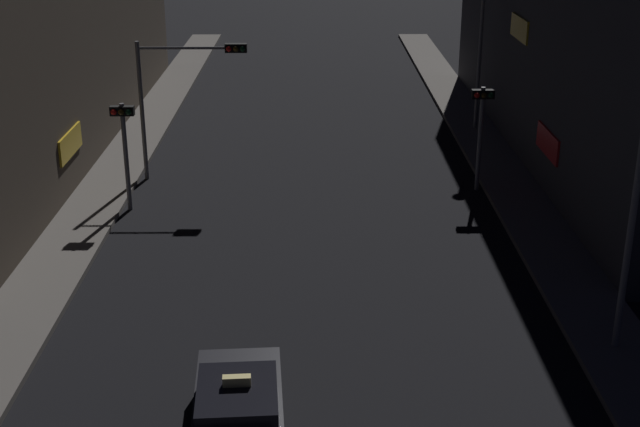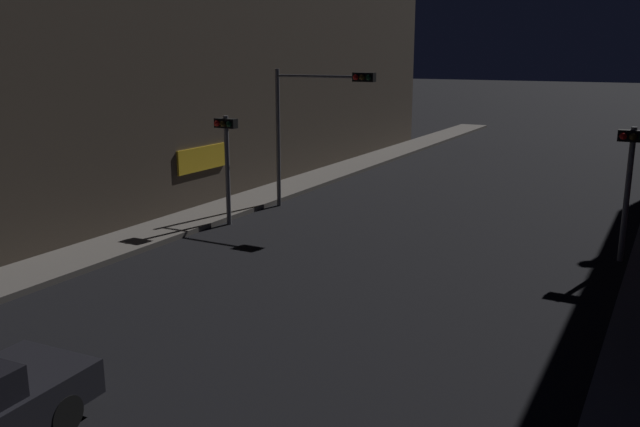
% 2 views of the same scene
% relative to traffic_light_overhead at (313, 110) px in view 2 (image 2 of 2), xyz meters
% --- Properties ---
extents(sidewalk_left, '(2.06, 58.29, 0.17)m').
position_rel_traffic_light_overhead_xyz_m(sidewalk_left, '(-2.81, 2.81, -3.72)').
color(sidewalk_left, '#5B5651').
rests_on(sidewalk_left, ground_plane).
extents(building_facade_left, '(8.16, 31.77, 10.81)m').
position_rel_traffic_light_overhead_xyz_m(building_facade_left, '(-7.88, 4.57, 1.60)').
color(building_facade_left, '#473D33').
rests_on(building_facade_left, ground_plane).
extents(traffic_light_overhead, '(4.07, 0.42, 5.26)m').
position_rel_traffic_light_overhead_xyz_m(traffic_light_overhead, '(0.00, 0.00, 0.00)').
color(traffic_light_overhead, slate).
rests_on(traffic_light_overhead, ground_plane).
extents(traffic_light_left_kerb, '(0.80, 0.42, 3.77)m').
position_rel_traffic_light_overhead_xyz_m(traffic_light_left_kerb, '(-1.53, -3.31, -1.10)').
color(traffic_light_left_kerb, slate).
rests_on(traffic_light_left_kerb, ground_plane).
extents(traffic_light_right_kerb, '(0.80, 0.42, 3.86)m').
position_rel_traffic_light_overhead_xyz_m(traffic_light_right_kerb, '(10.90, -1.39, -1.05)').
color(traffic_light_right_kerb, slate).
rests_on(traffic_light_right_kerb, ground_plane).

